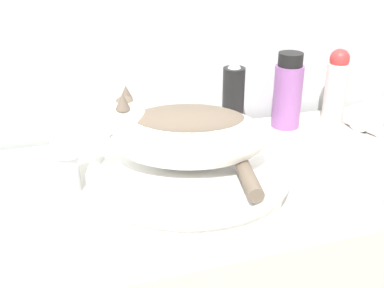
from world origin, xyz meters
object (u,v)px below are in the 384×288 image
faucet (70,155)px  mouthwash_bottle (288,92)px  cat (185,133)px  hair_dryer (376,114)px  lotion_bottle_white (336,85)px  hairspray_can_black (233,100)px

faucet → mouthwash_bottle: size_ratio=0.74×
mouthwash_bottle → cat: bearing=-147.6°
cat → hair_dryer: 0.57m
lotion_bottle_white → cat: bearing=-155.9°
hairspray_can_black → faucet: bearing=-157.8°
lotion_bottle_white → hair_dryer: 0.12m
faucet → hairspray_can_black: 0.43m
hairspray_can_black → mouthwash_bottle: (0.15, 0.00, 0.00)m
cat → hairspray_can_black: size_ratio=1.78×
faucet → lotion_bottle_white: lotion_bottle_white is taller
hair_dryer → mouthwash_bottle: bearing=146.9°
lotion_bottle_white → mouthwash_bottle: bearing=180.0°
mouthwash_bottle → faucet: bearing=-163.3°
hairspray_can_black → cat: bearing=-131.4°
cat → lotion_bottle_white: bearing=-137.0°
hairspray_can_black → mouthwash_bottle: bearing=0.0°
hairspray_can_black → lotion_bottle_white: size_ratio=0.99×
cat → hair_dryer: (0.55, 0.14, -0.08)m
faucet → hair_dryer: 0.77m
mouthwash_bottle → lotion_bottle_white: bearing=-0.0°
cat → faucet: 0.22m
mouthwash_bottle → hair_dryer: 0.24m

